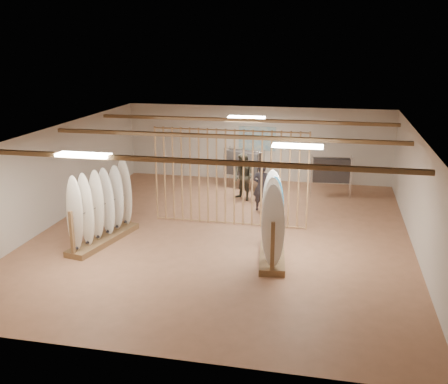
% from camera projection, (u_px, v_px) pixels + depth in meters
% --- Properties ---
extents(floor, '(12.00, 12.00, 0.00)m').
position_uv_depth(floor, '(224.00, 234.00, 14.50)').
color(floor, '#A57050').
rests_on(floor, ground).
extents(ceiling, '(12.00, 12.00, 0.00)m').
position_uv_depth(ceiling, '(224.00, 133.00, 13.72)').
color(ceiling, gray).
rests_on(ceiling, ground).
extents(wall_back, '(12.00, 0.00, 12.00)m').
position_uv_depth(wall_back, '(257.00, 144.00, 19.75)').
color(wall_back, beige).
rests_on(wall_back, ground).
extents(wall_front, '(12.00, 0.00, 12.00)m').
position_uv_depth(wall_front, '(147.00, 281.00, 8.48)').
color(wall_front, beige).
rests_on(wall_front, ground).
extents(wall_left, '(0.00, 12.00, 12.00)m').
position_uv_depth(wall_left, '(55.00, 175.00, 15.12)').
color(wall_left, beige).
rests_on(wall_left, ground).
extents(wall_right, '(0.00, 12.00, 12.00)m').
position_uv_depth(wall_right, '(419.00, 196.00, 13.11)').
color(wall_right, beige).
rests_on(wall_right, ground).
extents(ceiling_slats, '(9.50, 6.12, 0.10)m').
position_uv_depth(ceiling_slats, '(224.00, 136.00, 13.74)').
color(ceiling_slats, brown).
rests_on(ceiling_slats, ground).
extents(light_panels, '(1.20, 0.35, 0.06)m').
position_uv_depth(light_panels, '(224.00, 136.00, 13.74)').
color(light_panels, white).
rests_on(light_panels, ground).
extents(bamboo_partition, '(4.45, 0.05, 2.78)m').
position_uv_depth(bamboo_partition, '(230.00, 178.00, 14.86)').
color(bamboo_partition, tan).
rests_on(bamboo_partition, ground).
extents(poster, '(1.40, 0.03, 0.90)m').
position_uv_depth(poster, '(257.00, 139.00, 19.67)').
color(poster, teal).
rests_on(poster, ground).
extents(rack_left, '(1.05, 2.60, 2.05)m').
position_uv_depth(rack_left, '(102.00, 217.00, 13.70)').
color(rack_left, brown).
rests_on(rack_left, floor).
extents(rack_right, '(0.81, 1.92, 2.17)m').
position_uv_depth(rack_right, '(273.00, 232.00, 12.50)').
color(rack_right, brown).
rests_on(rack_right, floor).
extents(clothing_rack_a, '(1.34, 0.77, 1.50)m').
position_uv_depth(clothing_rack_a, '(244.00, 163.00, 18.47)').
color(clothing_rack_a, silver).
rests_on(clothing_rack_a, floor).
extents(clothing_rack_b, '(1.32, 0.45, 1.41)m').
position_uv_depth(clothing_rack_b, '(331.00, 170.00, 17.70)').
color(clothing_rack_b, silver).
rests_on(clothing_rack_b, floor).
extents(shopper_a, '(0.66, 0.47, 1.74)m').
position_uv_depth(shopper_a, '(262.00, 184.00, 16.25)').
color(shopper_a, '#2A2830').
rests_on(shopper_a, floor).
extents(shopper_b, '(1.08, 1.02, 1.78)m').
position_uv_depth(shopper_b, '(243.00, 174.00, 17.35)').
color(shopper_b, '#3A382D').
rests_on(shopper_b, floor).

